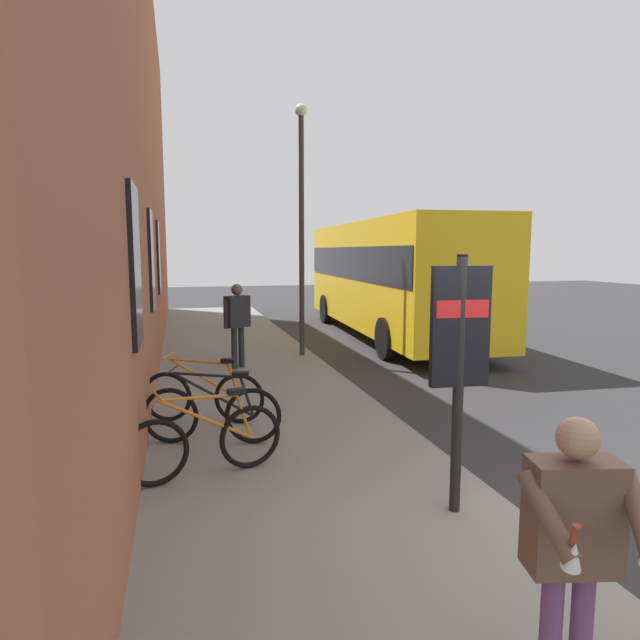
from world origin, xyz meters
TOP-DOWN VIEW (x-y plane):
  - ground at (6.00, -1.00)m, footprint 60.00×60.00m
  - sidewalk_pavement at (8.00, 1.75)m, footprint 24.00×3.50m
  - station_facade at (8.99, 3.80)m, footprint 22.00×0.65m
  - bicycle_mid_rack at (2.05, 2.84)m, footprint 0.59×1.73m
  - bicycle_end_of_row at (3.07, 2.70)m, footprint 0.62×1.72m
  - bicycle_by_door at (3.98, 2.77)m, footprint 0.71×1.69m
  - transit_info_sign at (0.67, 0.61)m, footprint 0.13×0.55m
  - city_bus at (11.40, -3.00)m, footprint 10.62×3.09m
  - pedestrian_by_facade at (7.52, 1.90)m, footprint 0.47×0.59m
  - tourist_with_hotdogs at (-1.52, 1.15)m, footprint 0.62×0.62m
  - street_lamp at (8.55, 0.30)m, footprint 0.28×0.28m

SIDE VIEW (x-z plane):
  - ground at x=6.00m, z-range 0.00..0.00m
  - sidewalk_pavement at x=8.00m, z-range 0.00..0.12m
  - bicycle_mid_rack at x=2.05m, z-range 0.02..1.00m
  - bicycle_end_of_row at x=3.07m, z-range 0.02..1.00m
  - bicycle_by_door at x=3.98m, z-range 0.02..1.00m
  - tourist_with_hotdogs at x=-1.52m, z-range 0.31..1.91m
  - pedestrian_by_facade at x=7.52m, z-range 0.31..2.07m
  - transit_info_sign at x=0.67m, z-range 0.52..2.92m
  - city_bus at x=11.40m, z-range 0.24..3.59m
  - street_lamp at x=8.55m, z-range 0.61..6.29m
  - station_facade at x=8.99m, z-range 0.00..9.64m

